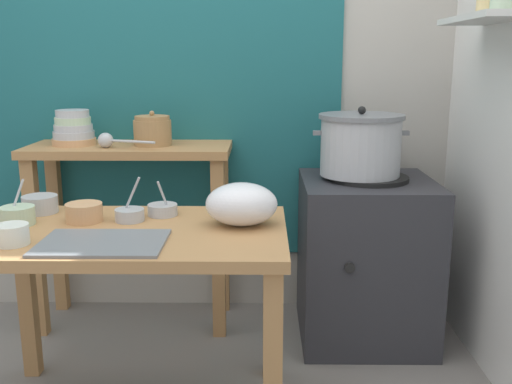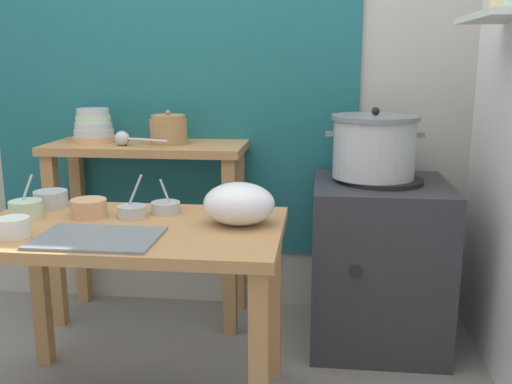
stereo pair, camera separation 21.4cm
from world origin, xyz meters
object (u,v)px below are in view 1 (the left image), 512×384
at_px(back_shelf_table, 131,190).
at_px(prep_bowl_5, 130,214).
at_px(prep_bowl_1, 17,215).
at_px(prep_bowl_3, 84,212).
at_px(bowl_stack_enamel, 73,129).
at_px(prep_bowl_0, 163,209).
at_px(stove_block, 365,258).
at_px(clay_pot, 153,131).
at_px(prep_bowl_2, 40,204).
at_px(prep_table, 130,259).
at_px(ladle, 108,140).
at_px(steamer_pot, 361,145).
at_px(plastic_bag, 242,204).
at_px(prep_bowl_4, 12,234).
at_px(serving_tray, 102,243).

relative_size(back_shelf_table, prep_bowl_5, 5.87).
relative_size(prep_bowl_1, prep_bowl_3, 1.22).
height_order(bowl_stack_enamel, prep_bowl_1, bowl_stack_enamel).
distance_m(bowl_stack_enamel, prep_bowl_0, 0.84).
height_order(bowl_stack_enamel, prep_bowl_5, bowl_stack_enamel).
bearing_deg(prep_bowl_1, prep_bowl_0, 15.03).
relative_size(stove_block, clay_pot, 4.39).
height_order(bowl_stack_enamel, prep_bowl_2, bowl_stack_enamel).
xyz_separation_m(prep_table, ladle, (-0.24, 0.70, 0.33)).
distance_m(steamer_pot, prep_bowl_5, 1.11).
height_order(prep_bowl_0, prep_bowl_5, prep_bowl_5).
height_order(plastic_bag, prep_bowl_3, plastic_bag).
height_order(plastic_bag, prep_bowl_0, plastic_bag).
xyz_separation_m(clay_pot, ladle, (-0.19, -0.09, -0.03)).
bearing_deg(back_shelf_table, ladle, -130.97).
bearing_deg(prep_bowl_4, prep_table, 27.78).
xyz_separation_m(clay_pot, plastic_bag, (0.45, -0.73, -0.17)).
bearing_deg(steamer_pot, back_shelf_table, 174.18).
relative_size(prep_table, back_shelf_table, 1.15).
bearing_deg(clay_pot, plastic_bag, -58.69).
bearing_deg(ladle, bowl_stack_enamel, 151.32).
relative_size(prep_bowl_4, prep_bowl_5, 0.65).
bearing_deg(prep_bowl_2, prep_bowl_5, -17.05).
distance_m(back_shelf_table, bowl_stack_enamel, 0.40).
distance_m(stove_block, prep_bowl_4, 1.58).
relative_size(serving_tray, prep_bowl_4, 3.78).
xyz_separation_m(plastic_bag, prep_bowl_2, (-0.78, 0.16, -0.04)).
bearing_deg(clay_pot, serving_tray, -89.50).
relative_size(stove_block, prep_bowl_5, 4.77).
bearing_deg(prep_bowl_5, plastic_bag, -6.64).
xyz_separation_m(clay_pot, prep_bowl_5, (0.03, -0.69, -0.22)).
height_order(stove_block, steamer_pot, steamer_pot).
bearing_deg(stove_block, prep_table, -145.14).
height_order(clay_pot, prep_bowl_4, clay_pot).
xyz_separation_m(prep_bowl_1, prep_bowl_5, (0.39, 0.05, -0.01)).
relative_size(bowl_stack_enamel, prep_bowl_3, 1.54).
height_order(steamer_pot, prep_bowl_4, steamer_pot).
bearing_deg(serving_tray, prep_bowl_4, -178.99).
height_order(prep_bowl_1, prep_bowl_2, prep_bowl_1).
bearing_deg(clay_pot, prep_bowl_5, -87.14).
bearing_deg(prep_table, stove_block, 34.86).
bearing_deg(steamer_pot, ladle, 178.92).
xyz_separation_m(back_shelf_table, prep_bowl_2, (-0.22, -0.57, 0.08)).
relative_size(plastic_bag, prep_bowl_2, 1.92).
relative_size(steamer_pot, prep_bowl_3, 3.27).
bearing_deg(serving_tray, prep_bowl_5, 84.67).
distance_m(prep_bowl_1, prep_bowl_4, 0.24).
bearing_deg(serving_tray, prep_bowl_0, 69.56).
bearing_deg(back_shelf_table, prep_bowl_5, -77.78).
xyz_separation_m(prep_table, prep_bowl_3, (-0.18, 0.10, 0.15)).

